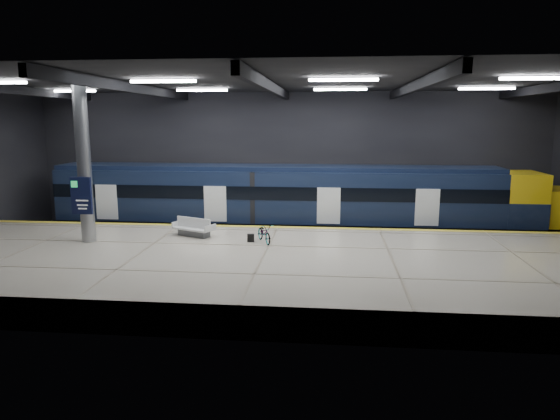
# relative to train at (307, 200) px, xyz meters

# --- Properties ---
(ground) EXTENTS (30.00, 30.00, 0.00)m
(ground) POSITION_rel_train_xyz_m (-1.32, -5.50, -2.06)
(ground) COLOR black
(ground) RESTS_ON ground
(room_shell) EXTENTS (30.10, 16.10, 8.05)m
(room_shell) POSITION_rel_train_xyz_m (-1.32, -5.49, 3.66)
(room_shell) COLOR black
(room_shell) RESTS_ON ground
(platform) EXTENTS (30.00, 11.00, 1.10)m
(platform) POSITION_rel_train_xyz_m (-1.32, -8.00, -1.51)
(platform) COLOR beige
(platform) RESTS_ON ground
(safety_strip) EXTENTS (30.00, 0.40, 0.01)m
(safety_strip) POSITION_rel_train_xyz_m (-1.32, -2.75, -0.95)
(safety_strip) COLOR yellow
(safety_strip) RESTS_ON platform
(rails) EXTENTS (30.00, 1.52, 0.16)m
(rails) POSITION_rel_train_xyz_m (-1.32, 0.00, -1.98)
(rails) COLOR gray
(rails) RESTS_ON ground
(train) EXTENTS (29.40, 2.84, 3.79)m
(train) POSITION_rel_train_xyz_m (0.00, 0.00, 0.00)
(train) COLOR black
(train) RESTS_ON ground
(bench) EXTENTS (2.12, 1.54, 0.87)m
(bench) POSITION_rel_train_xyz_m (-4.96, -5.09, -0.65)
(bench) COLOR #595B60
(bench) RESTS_ON platform
(bicycle) EXTENTS (1.19, 1.66, 0.83)m
(bicycle) POSITION_rel_train_xyz_m (-1.57, -5.92, -0.54)
(bicycle) COLOR #99999E
(bicycle) RESTS_ON platform
(pannier_bag) EXTENTS (0.32, 0.21, 0.35)m
(pannier_bag) POSITION_rel_train_xyz_m (-2.17, -5.92, -0.78)
(pannier_bag) COLOR black
(pannier_bag) RESTS_ON platform
(info_column) EXTENTS (0.90, 0.78, 6.90)m
(info_column) POSITION_rel_train_xyz_m (-9.32, -6.52, 2.40)
(info_column) COLOR #9EA0A5
(info_column) RESTS_ON platform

